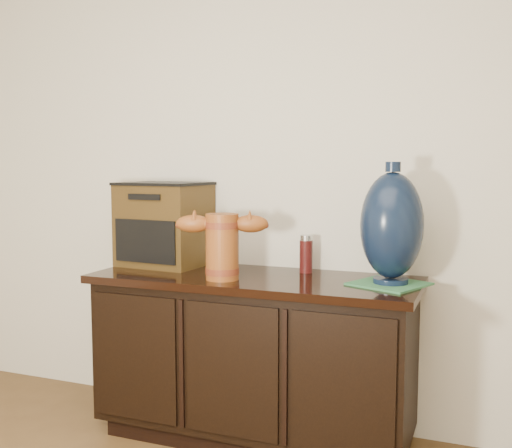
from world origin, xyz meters
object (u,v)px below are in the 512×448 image
at_px(lamp_base, 392,226).
at_px(spray_can, 306,254).
at_px(sideboard, 254,356).
at_px(terracotta_vessel, 222,243).
at_px(tv_radio, 164,224).

bearing_deg(lamp_base, spray_can, 159.95).
height_order(sideboard, terracotta_vessel, terracotta_vessel).
height_order(lamp_base, spray_can, lamp_base).
xyz_separation_m(sideboard, terracotta_vessel, (-0.10, -0.12, 0.53)).
relative_size(terracotta_vessel, spray_can, 2.30).
bearing_deg(terracotta_vessel, spray_can, 25.16).
distance_m(terracotta_vessel, tv_radio, 0.49).
bearing_deg(sideboard, tv_radio, 167.32).
height_order(tv_radio, lamp_base, lamp_base).
distance_m(terracotta_vessel, spray_can, 0.42).
height_order(sideboard, lamp_base, lamp_base).
bearing_deg(spray_can, tv_radio, -175.82).
bearing_deg(tv_radio, spray_can, 8.87).
height_order(sideboard, tv_radio, tv_radio).
bearing_deg(lamp_base, sideboard, -178.05).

